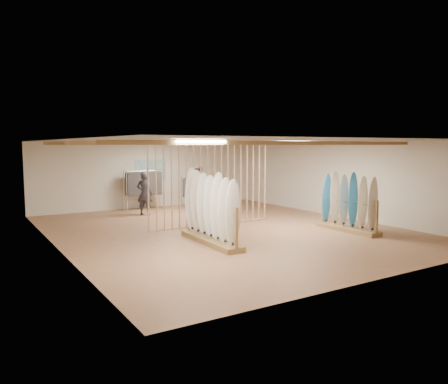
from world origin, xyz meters
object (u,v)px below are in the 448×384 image
shopper_a (145,191)px  rack_left (211,219)px  clothing_rack_b (194,187)px  rack_right (348,212)px  clothing_rack_a (144,184)px  shopper_b (200,186)px

shopper_a → rack_left: bearing=129.1°
rack_left → clothing_rack_b: (2.78, 6.21, 0.24)m
rack_right → clothing_rack_a: size_ratio=1.34×
rack_right → clothing_rack_a: bearing=114.9°
clothing_rack_a → shopper_a: 1.40m
clothing_rack_b → shopper_b: shopper_b is taller
rack_left → clothing_rack_b: size_ratio=1.99×
rack_right → shopper_b: bearing=110.7°
rack_left → clothing_rack_a: 6.90m
rack_left → rack_right: rack_left is taller
clothing_rack_a → clothing_rack_b: 2.13m
clothing_rack_a → clothing_rack_b: size_ratio=1.20×
rack_left → shopper_b: (2.25, 4.78, 0.40)m
clothing_rack_a → clothing_rack_b: bearing=-14.8°
clothing_rack_a → shopper_a: shopper_a is taller
rack_left → clothing_rack_b: rack_left is taller
rack_right → clothing_rack_b: size_ratio=1.60×
clothing_rack_b → shopper_a: shopper_a is taller
rack_right → shopper_b: 5.99m
clothing_rack_b → shopper_a: size_ratio=0.74×
rack_right → clothing_rack_a: (-3.72, 7.61, 0.47)m
clothing_rack_b → rack_left: bearing=-138.9°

